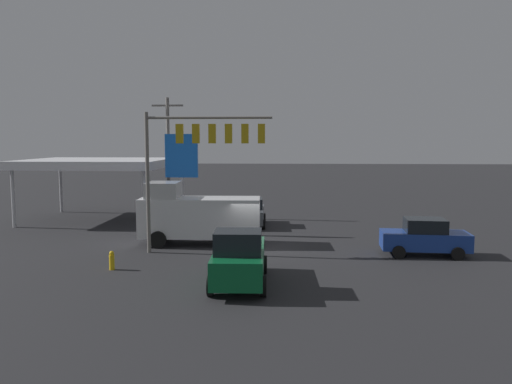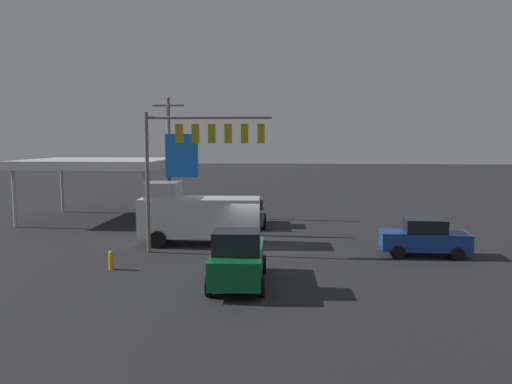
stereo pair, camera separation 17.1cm
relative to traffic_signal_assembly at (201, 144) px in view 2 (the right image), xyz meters
name	(u,v)px [view 2 (the right image)]	position (x,y,z in m)	size (l,w,h in m)	color
ground_plane	(254,248)	(-2.66, -1.45, -5.75)	(200.00, 200.00, 0.00)	#262628
traffic_signal_assembly	(201,144)	(0.00, 0.00, 0.00)	(6.64, 0.43, 7.41)	slate
utility_pole	(169,154)	(4.54, -12.16, -0.88)	(2.40, 0.26, 9.18)	slate
gas_station_canopy	(98,164)	(9.62, -10.80, -1.55)	(10.26, 8.64, 4.53)	silver
price_sign	(182,162)	(2.15, -5.45, -1.14)	(2.06, 0.27, 6.35)	#B7B7BC
delivery_truck	(197,215)	(0.65, -2.21, -4.06)	(6.86, 2.71, 3.58)	silver
pickup_parked	(238,258)	(-2.45, 5.75, -4.64)	(2.36, 5.25, 2.40)	#0C592D
sedan_far	(251,212)	(-2.02, -8.63, -4.80)	(2.14, 4.44, 1.93)	#474C51
sedan_waiting	(425,237)	(-11.60, -0.07, -4.80)	(4.52, 2.30, 1.93)	navy
fire_hydrant	(111,260)	(3.63, 3.64, -5.31)	(0.24, 0.24, 0.88)	gold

